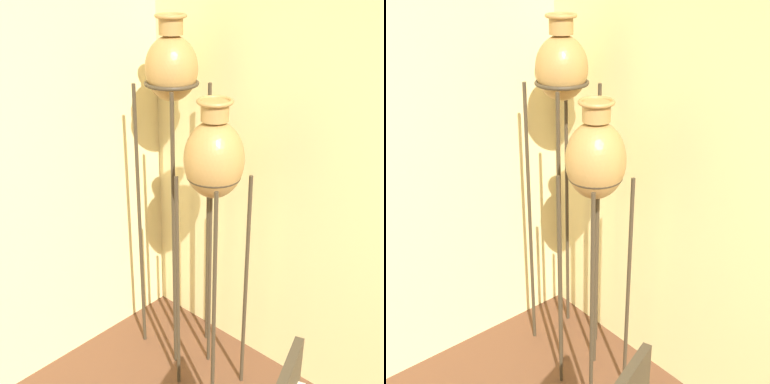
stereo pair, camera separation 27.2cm
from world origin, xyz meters
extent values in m
cylinder|color=#382D1E|center=(1.79, 1.67, 0.80)|extent=(0.02, 0.02, 1.60)
cylinder|color=#382D1E|center=(2.06, 1.67, 0.80)|extent=(0.02, 0.02, 1.60)
cylinder|color=#382D1E|center=(1.79, 1.94, 0.80)|extent=(0.02, 0.02, 1.60)
cylinder|color=#382D1E|center=(2.06, 1.94, 0.80)|extent=(0.02, 0.02, 1.60)
torus|color=#382D1E|center=(1.93, 1.80, 1.60)|extent=(0.28, 0.28, 0.02)
ellipsoid|color=olive|center=(1.93, 1.80, 1.68)|extent=(0.27, 0.27, 0.33)
cylinder|color=olive|center=(1.93, 1.80, 1.88)|extent=(0.12, 0.12, 0.09)
torus|color=olive|center=(1.93, 1.80, 1.93)|extent=(0.16, 0.16, 0.02)
cylinder|color=#382D1E|center=(1.68, 1.28, 0.62)|extent=(0.02, 0.02, 1.25)
cylinder|color=#382D1E|center=(1.93, 1.28, 0.62)|extent=(0.02, 0.02, 1.25)
cylinder|color=#382D1E|center=(1.68, 1.53, 0.62)|extent=(0.02, 0.02, 1.25)
cylinder|color=#382D1E|center=(1.93, 1.53, 0.62)|extent=(0.02, 0.02, 1.25)
torus|color=#382D1E|center=(1.81, 1.41, 1.25)|extent=(0.26, 0.26, 0.02)
ellipsoid|color=olive|center=(1.81, 1.41, 1.33)|extent=(0.28, 0.28, 0.37)
cylinder|color=olive|center=(1.81, 1.41, 1.56)|extent=(0.13, 0.13, 0.09)
torus|color=olive|center=(1.81, 1.41, 1.61)|extent=(0.17, 0.17, 0.02)
camera|label=1|loc=(0.06, -0.09, 2.21)|focal=50.00mm
camera|label=2|loc=(0.26, -0.28, 2.21)|focal=50.00mm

